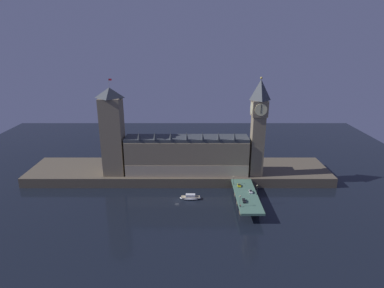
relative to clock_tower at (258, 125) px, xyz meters
name	(u,v)px	position (x,y,z in m)	size (l,w,h in m)	color
ground_plane	(177,201)	(-54.43, -25.81, -43.12)	(400.00, 400.00, 0.00)	black
embankment	(179,172)	(-54.43, 13.19, -39.64)	(220.00, 42.00, 6.98)	brown
parliament_hall	(187,155)	(-48.35, 2.67, -22.66)	(85.18, 16.32, 32.45)	#7F7056
clock_tower	(258,125)	(0.00, 0.00, 0.00)	(10.66, 10.77, 68.28)	#7F7056
victoria_tower	(113,132)	(-99.46, 2.77, -5.51)	(14.43, 14.43, 67.04)	#7F7056
bridge	(246,198)	(-11.03, -30.81, -38.35)	(13.44, 46.00, 6.89)	#4C7560
car_northbound_lead	(239,185)	(-13.98, -19.01, -35.61)	(2.12, 4.24, 1.32)	yellow
car_northbound_trail	(244,201)	(-13.98, -39.93, -35.53)	(1.85, 4.80, 1.50)	black
car_southbound_trail	(251,192)	(-8.07, -28.32, -35.51)	(1.98, 4.08, 1.55)	silver
pedestrian_near_rail	(241,206)	(-16.94, -46.42, -35.34)	(0.38, 0.38, 1.69)	black
street_lamp_near	(240,199)	(-17.34, -45.53, -31.88)	(1.34, 0.60, 6.97)	#2D3333
street_lamp_mid	(257,188)	(-4.72, -30.81, -32.12)	(1.34, 0.60, 6.58)	#2D3333
street_lamp_far	(234,179)	(-17.34, -16.09, -32.52)	(1.34, 0.60, 5.92)	#2D3333
boat_upstream	(190,197)	(-45.75, -23.78, -41.86)	(13.60, 4.55, 3.45)	white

